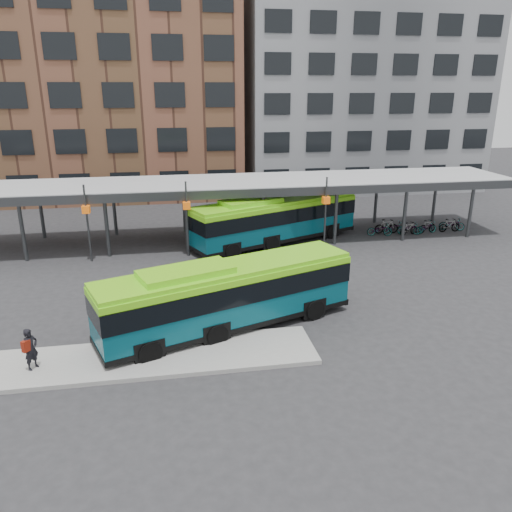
{
  "coord_description": "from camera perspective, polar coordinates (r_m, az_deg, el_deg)",
  "views": [
    {
      "loc": [
        -3.98,
        -20.87,
        10.31
      ],
      "look_at": [
        0.33,
        3.72,
        1.8
      ],
      "focal_mm": 35.0,
      "sensor_mm": 36.0,
      "label": 1
    }
  ],
  "objects": [
    {
      "name": "pedestrian",
      "position": [
        20.74,
        -24.37,
        -9.64
      ],
      "size": [
        0.67,
        0.71,
        1.64
      ],
      "rotation": [
        0.0,
        0.0,
        0.94
      ],
      "color": "black",
      "rests_on": "boarding_island"
    },
    {
      "name": "bus_rear",
      "position": [
        34.14,
        2.22,
        4.28
      ],
      "size": [
        12.18,
        7.14,
        3.35
      ],
      "rotation": [
        0.0,
        0.0,
        0.4
      ],
      "color": "#074653",
      "rests_on": "ground"
    },
    {
      "name": "boarding_island",
      "position": [
        20.64,
        -13.09,
        -11.39
      ],
      "size": [
        14.0,
        3.0,
        0.18
      ],
      "primitive_type": "cube",
      "color": "gray",
      "rests_on": "ground"
    },
    {
      "name": "bike_rack",
      "position": [
        38.61,
        17.68,
        3.17
      ],
      "size": [
        7.88,
        1.71,
        1.08
      ],
      "color": "slate",
      "rests_on": "ground"
    },
    {
      "name": "building_grey",
      "position": [
        56.52,
        11.34,
        18.17
      ],
      "size": [
        24.0,
        14.0,
        20.0
      ],
      "primitive_type": "cube",
      "color": "slate",
      "rests_on": "ground"
    },
    {
      "name": "canopy",
      "position": [
        34.56,
        -3.28,
        8.12
      ],
      "size": [
        40.0,
        6.53,
        4.8
      ],
      "color": "#999B9E",
      "rests_on": "ground"
    },
    {
      "name": "building_brick",
      "position": [
        53.22,
        -17.39,
        18.77
      ],
      "size": [
        26.0,
        14.0,
        22.0
      ],
      "primitive_type": "cube",
      "color": "brown",
      "rests_on": "ground"
    },
    {
      "name": "ground",
      "position": [
        23.62,
        0.77,
        -7.06
      ],
      "size": [
        120.0,
        120.0,
        0.0
      ],
      "primitive_type": "plane",
      "color": "#28282B",
      "rests_on": "ground"
    },
    {
      "name": "bus_front",
      "position": [
        21.97,
        -3.29,
        -4.37
      ],
      "size": [
        11.76,
        6.29,
        3.2
      ],
      "rotation": [
        0.0,
        0.0,
        0.35
      ],
      "color": "#074653",
      "rests_on": "ground"
    }
  ]
}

